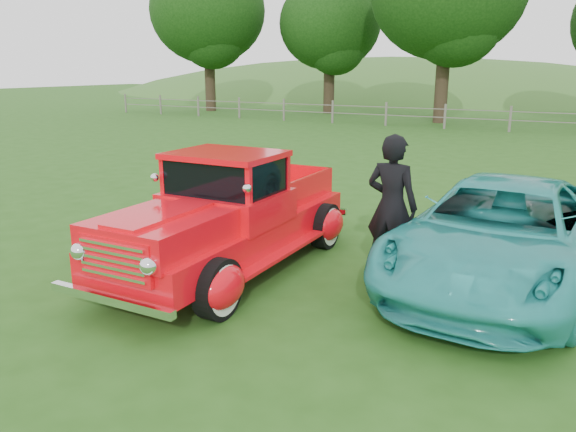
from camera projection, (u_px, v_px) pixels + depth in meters
The scene contains 8 objects.
ground at pixel (265, 296), 7.44m from camera, with size 140.00×140.00×0.00m, color #245015.
distant_hills at pixel (516, 138), 60.87m from camera, with size 116.00×60.00×18.00m.
fence_line at pixel (510, 119), 25.92m from camera, with size 48.00×0.12×1.20m.
tree_far_west at pixel (208, 11), 37.09m from camera, with size 7.60×7.60×9.93m.
tree_mid_west at pixel (330, 24), 35.30m from camera, with size 6.40×6.40×8.46m.
red_pickup at pixel (230, 218), 8.27m from camera, with size 2.26×5.00×1.78m.
teal_sedan at pixel (501, 234), 7.75m from camera, with size 2.38×5.16×1.43m, color teal.
man at pixel (392, 206), 7.97m from camera, with size 0.75×0.49×2.06m, color black.
Camera 1 is at (3.60, -5.91, 2.95)m, focal length 35.00 mm.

